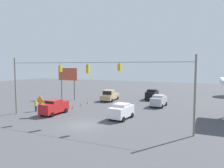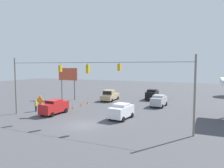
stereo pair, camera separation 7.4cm
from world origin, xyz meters
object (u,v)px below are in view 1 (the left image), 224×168
Objects in this scene: traffic_cone_fifth at (88,102)px; roadside_billboard at (68,76)px; traffic_cone_third at (73,107)px; pickup_truck_tan_withflow_far at (110,96)px; traffic_cone_fourth at (81,104)px; traffic_cone_nearest at (55,112)px; pedestrian at (36,106)px; sedan_black_oncoming_deep at (152,94)px; traffic_cone_second at (63,109)px; work_zone_sign at (40,102)px; sedan_white_crossing_near at (121,111)px; sedan_silver_oncoming_far at (159,100)px; overhead_signal_span at (88,82)px; sedan_red_parked_shoulder at (54,107)px.

traffic_cone_fifth is 8.33m from roadside_billboard.
pickup_truck_tan_withflow_far is at bearing -101.67° from traffic_cone_third.
traffic_cone_third is 1.00× the size of traffic_cone_fourth.
traffic_cone_nearest is 3.75m from pedestrian.
sedan_black_oncoming_deep reaches higher than traffic_cone_second.
work_zone_sign reaches higher than pickup_truck_tan_withflow_far.
pedestrian is at bearing 102.96° from roadside_billboard.
sedan_white_crossing_near is 0.96× the size of sedan_black_oncoming_deep.
traffic_cone_nearest and traffic_cone_fifth have the same top height.
work_zone_sign reaches higher than traffic_cone_fifth.
sedan_white_crossing_near is 10.73m from sedan_silver_oncoming_far.
traffic_cone_fifth is (-0.14, -6.86, 0.00)m from traffic_cone_second.
work_zone_sign is at bearing 142.69° from pedestrian.
pedestrian reaches higher than traffic_cone_third.
pedestrian is (12.89, 18.52, -0.17)m from sedan_black_oncoming_deep.
sedan_white_crossing_near is at bearing -162.08° from work_zone_sign.
sedan_white_crossing_near is 10.07m from traffic_cone_third.
roadside_billboard is at bearing -49.67° from traffic_cone_third.
sedan_white_crossing_near is 1.46× the size of work_zone_sign.
traffic_cone_fifth is (0.04, -4.61, 0.00)m from traffic_cone_third.
roadside_billboard reaches higher than traffic_cone_fifth.
sedan_black_oncoming_deep is at bearing -96.76° from overhead_signal_span.
sedan_silver_oncoming_far is at bearing -157.31° from traffic_cone_fourth.
overhead_signal_span reaches higher than pedestrian.
sedan_silver_oncoming_far is at bearing -143.87° from pedestrian.
traffic_cone_third is at bearing 89.07° from traffic_cone_fourth.
overhead_signal_span is 11.40m from pedestrian.
overhead_signal_span is 11.98m from traffic_cone_fourth.
traffic_cone_fourth is at bearing -53.10° from overhead_signal_span.
traffic_cone_fourth is 0.20× the size of work_zone_sign.
pickup_truck_tan_withflow_far is at bearing -98.25° from traffic_cone_nearest.
sedan_black_oncoming_deep is at bearing -116.17° from traffic_cone_nearest.
traffic_cone_nearest is (9.61, 1.29, -0.75)m from sedan_white_crossing_near.
pedestrian is (-2.71, 11.78, -3.81)m from roadside_billboard.
traffic_cone_fourth is 9.45m from roadside_billboard.
roadside_billboard is (6.27, -9.86, 4.40)m from traffic_cone_second.
overhead_signal_span is 41.71× the size of traffic_cone_fourth.
roadside_billboard is (15.60, 6.75, 3.64)m from sedan_black_oncoming_deep.
sedan_red_parked_shoulder is 1.60× the size of work_zone_sign.
pedestrian is at bearing -37.31° from work_zone_sign.
traffic_cone_second is 0.20× the size of work_zone_sign.
roadside_billboard is at bearing -77.04° from pedestrian.
overhead_signal_span reaches higher than sedan_silver_oncoming_far.
traffic_cone_fourth and traffic_cone_fifth have the same top height.
overhead_signal_span is at bearing 163.52° from sedan_red_parked_shoulder.
traffic_cone_nearest is 1.00× the size of traffic_cone_second.
sedan_red_parked_shoulder is 9.17m from traffic_cone_fifth.
traffic_cone_fourth is at bearing -29.58° from sedan_white_crossing_near.
sedan_red_parked_shoulder is (9.58, 1.46, 0.02)m from sedan_white_crossing_near.
traffic_cone_second is at bearing -85.83° from sedan_red_parked_shoulder.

